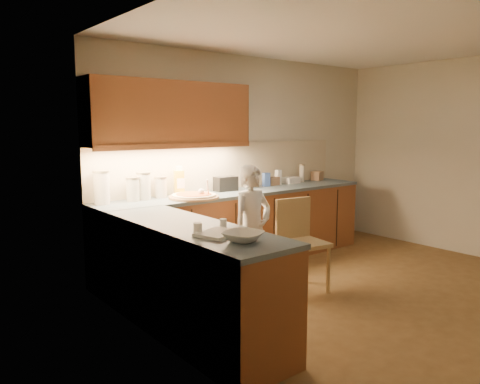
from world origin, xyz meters
The scene contains 24 objects.
room centered at (0.00, 0.00, 1.68)m, with size 4.54×4.50×2.62m.
l_counter centered at (-0.92, 1.25, 0.46)m, with size 3.77×2.62×0.92m.
backsplash centered at (-0.38, 1.99, 1.21)m, with size 3.75×0.02×0.58m, color beige.
upper_cabinets centered at (-1.27, 1.82, 1.85)m, with size 1.95×0.36×0.73m.
pizza_on_board centered at (-1.15, 1.57, 0.94)m, with size 0.56×0.56×0.22m.
child centered at (-0.91, 0.87, 0.66)m, with size 0.48×0.32×1.32m, color silver.
wooden_chair centered at (-0.47, 0.61, 0.55)m, with size 0.50×0.50×0.96m.
mixing_bowl centered at (-1.95, -0.26, 0.95)m, with size 0.27×0.27×0.07m, color white.
canister_a centered at (-2.10, 1.84, 1.09)m, with size 0.17×0.17×0.35m.
canister_b centered at (-1.76, 1.82, 1.05)m, with size 0.15×0.15×0.26m.
canister_c centered at (-1.62, 1.85, 1.07)m, with size 0.16×0.16×0.30m.
canister_d centered at (-1.41, 1.85, 1.04)m, with size 0.14×0.14×0.24m.
oil_jug centered at (-1.17, 1.86, 1.07)m, with size 0.14×0.12×0.34m.
toaster centered at (-0.52, 1.82, 1.01)m, with size 0.29×0.18×0.18m.
steel_pot centered at (-0.10, 1.85, 0.99)m, with size 0.17×0.17×0.13m.
blue_box centered at (0.15, 1.83, 1.01)m, with size 0.09×0.06×0.18m, color #3656A4.
card_box_a centered at (0.30, 1.86, 0.98)m, with size 0.16×0.11×0.11m, color #977051.
white_bottle centered at (0.40, 1.86, 1.02)m, with size 0.07×0.07×0.20m, color white.
flat_pack centered at (0.65, 1.86, 0.96)m, with size 0.21×0.15×0.09m, color silver.
tall_jar centered at (0.87, 1.87, 1.05)m, with size 0.08×0.08×0.25m.
card_box_b centered at (1.20, 1.87, 0.99)m, with size 0.17×0.13×0.13m, color tan.
dough_cloth centered at (-1.97, 0.01, 0.93)m, with size 0.31×0.24×0.02m, color silver.
spice_jar_a centered at (-2.09, 0.11, 0.96)m, with size 0.06×0.06×0.09m, color white.
spice_jar_b centered at (-1.81, 0.16, 0.96)m, with size 0.06×0.06×0.07m, color white.
Camera 1 is at (-3.97, -2.72, 1.72)m, focal length 35.00 mm.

